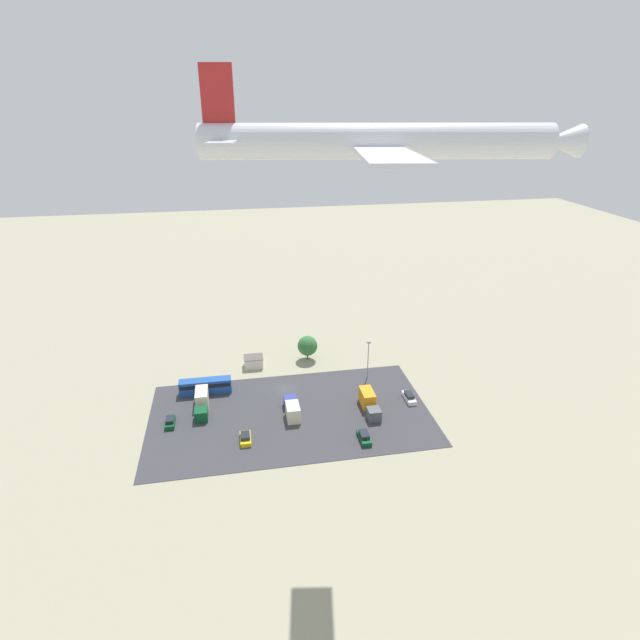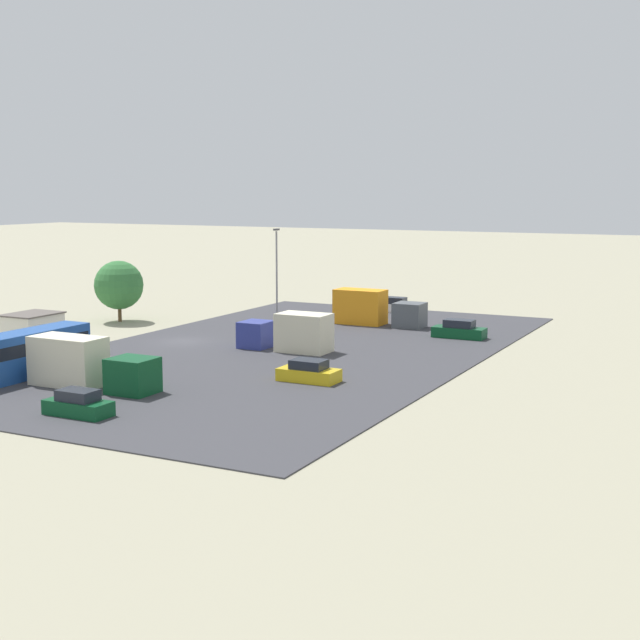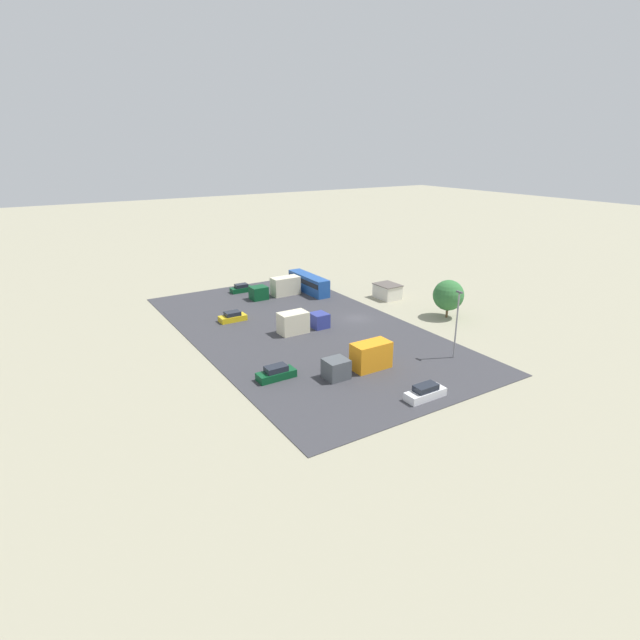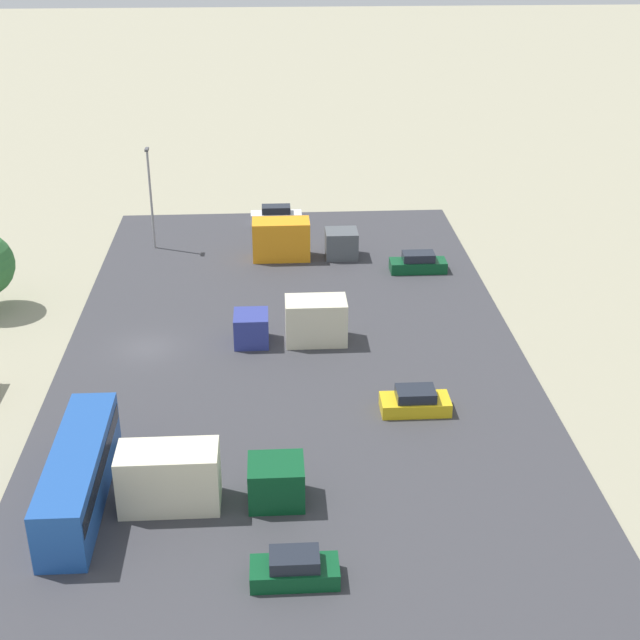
{
  "view_description": "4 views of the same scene",
  "coord_description": "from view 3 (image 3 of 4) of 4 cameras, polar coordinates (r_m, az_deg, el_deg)",
  "views": [
    {
      "loc": [
        9.02,
        93.83,
        57.99
      ],
      "look_at": [
        -3.38,
        24.93,
        27.06
      ],
      "focal_mm": 28.0,
      "sensor_mm": 36.0,
      "label": 1
    },
    {
      "loc": [
        62.0,
        44.55,
        13.16
      ],
      "look_at": [
        -4.85,
        10.78,
        2.01
      ],
      "focal_mm": 50.0,
      "sensor_mm": 36.0,
      "label": 2
    },
    {
      "loc": [
        -59.97,
        44.37,
        26.01
      ],
      "look_at": [
        -4.43,
        9.57,
        2.88
      ],
      "focal_mm": 28.0,
      "sensor_mm": 36.0,
      "label": 3
    },
    {
      "loc": [
        54.7,
        8.67,
        28.27
      ],
      "look_at": [
        1.69,
        11.76,
        2.66
      ],
      "focal_mm": 50.0,
      "sensor_mm": 36.0,
      "label": 4
    }
  ],
  "objects": [
    {
      "name": "shed_building",
      "position": [
        89.82,
        7.71,
        3.28
      ],
      "size": [
        4.51,
        3.66,
        2.57
      ],
      "color": "silver",
      "rests_on": "ground"
    },
    {
      "name": "light_pole_lot_centre",
      "position": [
        64.96,
        15.35,
        -0.21
      ],
      "size": [
        0.9,
        0.28,
        8.86
      ],
      "color": "gray",
      "rests_on": "ground"
    },
    {
      "name": "parked_truck_2",
      "position": [
        72.89,
        -2.22,
        -0.23
      ],
      "size": [
        2.58,
        7.74,
        3.11
      ],
      "rotation": [
        0.0,
        0.0,
        3.14
      ],
      "color": "navy",
      "rests_on": "ground"
    },
    {
      "name": "parked_car_0",
      "position": [
        78.59,
        -9.96,
        0.34
      ],
      "size": [
        1.98,
        4.15,
        1.49
      ],
      "rotation": [
        0.0,
        0.0,
        3.14
      ],
      "color": "gold",
      "rests_on": "ground"
    },
    {
      "name": "parking_lot_surface",
      "position": [
        73.84,
        -2.1,
        -1.17
      ],
      "size": [
        55.84,
        31.05,
        0.08
      ],
      "color": "#38383D",
      "rests_on": "ground"
    },
    {
      "name": "parked_car_1",
      "position": [
        93.93,
        -8.97,
        3.57
      ],
      "size": [
        1.76,
        4.04,
        1.51
      ],
      "rotation": [
        0.0,
        0.0,
        3.14
      ],
      "color": "#0C4723",
      "rests_on": "ground"
    },
    {
      "name": "bus",
      "position": [
        92.7,
        -1.31,
        4.28
      ],
      "size": [
        10.98,
        2.47,
        3.17
      ],
      "rotation": [
        0.0,
        0.0,
        1.57
      ],
      "color": "#1E4C9E",
      "rests_on": "ground"
    },
    {
      "name": "parked_car_3",
      "position": [
        55.5,
        11.95,
        -8.11
      ],
      "size": [
        1.72,
        4.77,
        1.58
      ],
      "rotation": [
        0.0,
        0.0,
        3.14
      ],
      "color": "silver",
      "rests_on": "ground"
    },
    {
      "name": "tree_near_shed",
      "position": [
        80.91,
        14.46,
        2.75
      ],
      "size": [
        4.83,
        4.83,
        6.06
      ],
      "color": "brown",
      "rests_on": "ground"
    },
    {
      "name": "parked_car_2",
      "position": [
        58.79,
        -5.03,
        -6.09
      ],
      "size": [
        1.82,
        4.6,
        1.61
      ],
      "color": "#0C4723",
      "rests_on": "ground"
    },
    {
      "name": "parked_truck_0",
      "position": [
        90.39,
        -4.82,
        3.68
      ],
      "size": [
        2.5,
        9.32,
        3.28
      ],
      "color": "#0C4723",
      "rests_on": "ground"
    },
    {
      "name": "parked_truck_1",
      "position": [
        60.36,
        4.76,
        -4.48
      ],
      "size": [
        2.52,
        8.87,
        3.34
      ],
      "color": "#4C5156",
      "rests_on": "ground"
    },
    {
      "name": "ground_plane",
      "position": [
        79.0,
        4.18,
        0.16
      ],
      "size": [
        400.0,
        400.0,
        0.0
      ],
      "primitive_type": "plane",
      "color": "gray"
    }
  ]
}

